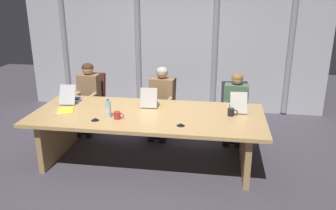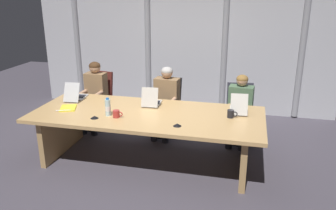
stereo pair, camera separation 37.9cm
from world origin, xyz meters
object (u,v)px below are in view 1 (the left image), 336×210
object	(u,v)px
laptop_left_end	(71,98)
spiral_notepad	(65,111)
person_left_end	(87,94)
water_bottle_primary	(108,109)
conference_mic_middle	(181,124)
coffee_mug_near	(231,112)
laptop_left_mid	(150,102)
laptop_center	(237,106)
office_chair_center	(235,117)
person_center	(235,104)
coffee_mug_far	(117,115)
office_chair_left_mid	(161,112)
conference_mic_left_side	(95,119)
office_chair_left_end	(91,108)
person_left_mid	(161,98)

from	to	relation	value
laptop_left_end	spiral_notepad	size ratio (longest dim) A/B	1.32
person_left_end	water_bottle_primary	distance (m)	1.46
water_bottle_primary	conference_mic_middle	xyz separation A→B (m)	(1.01, -0.15, -0.10)
water_bottle_primary	coffee_mug_near	size ratio (longest dim) A/B	1.83
laptop_left_mid	spiral_notepad	world-z (taller)	laptop_left_mid
laptop_left_end	laptop_center	xyz separation A→B (m)	(2.54, -0.01, 0.00)
laptop_left_end	conference_mic_middle	world-z (taller)	laptop_left_end
laptop_left_end	office_chair_center	world-z (taller)	laptop_left_end
laptop_left_mid	water_bottle_primary	distance (m)	0.75
person_center	spiral_notepad	size ratio (longest dim) A/B	3.10
office_chair_center	coffee_mug_far	xyz separation A→B (m)	(-1.62, -1.41, 0.45)
coffee_mug_near	coffee_mug_far	bearing A→B (deg)	-166.78
laptop_left_mid	office_chair_left_mid	world-z (taller)	laptop_left_mid
laptop_left_end	conference_mic_left_side	bearing A→B (deg)	-143.44
person_center	coffee_mug_near	size ratio (longest dim) A/B	7.99
conference_mic_left_side	coffee_mug_far	bearing A→B (deg)	20.68
office_chair_center	coffee_mug_far	distance (m)	2.19
spiral_notepad	laptop_left_end	bearing A→B (deg)	82.26
coffee_mug_far	conference_mic_middle	xyz separation A→B (m)	(0.87, -0.12, -0.03)
person_center	coffee_mug_far	world-z (taller)	person_center
office_chair_left_end	conference_mic_left_side	distance (m)	1.71
laptop_left_mid	conference_mic_middle	world-z (taller)	laptop_left_mid
office_chair_left_mid	person_center	xyz separation A→B (m)	(1.26, -0.16, 0.28)
laptop_left_mid	spiral_notepad	size ratio (longest dim) A/B	1.11
person_left_end	conference_mic_left_side	distance (m)	1.51
office_chair_center	coffee_mug_near	distance (m)	1.15
laptop_left_mid	coffee_mug_far	xyz separation A→B (m)	(-0.32, -0.63, -0.01)
person_center	coffee_mug_far	distance (m)	2.05
laptop_center	water_bottle_primary	world-z (taller)	laptop_center
person_left_mid	conference_mic_middle	world-z (taller)	person_left_mid
person_left_mid	water_bottle_primary	size ratio (longest dim) A/B	4.62
office_chair_left_end	conference_mic_left_side	world-z (taller)	office_chair_left_end
office_chair_left_end	person_left_end	xyz separation A→B (m)	(0.02, -0.16, 0.32)
office_chair_left_mid	person_center	bearing A→B (deg)	88.77
office_chair_left_mid	coffee_mug_far	world-z (taller)	office_chair_left_mid
office_chair_left_mid	person_left_mid	distance (m)	0.36
person_center	laptop_left_end	bearing A→B (deg)	-70.75
laptop_center	person_left_end	distance (m)	2.61
spiral_notepad	office_chair_center	bearing A→B (deg)	5.99
laptop_left_end	spiral_notepad	distance (m)	0.47
person_center	conference_mic_left_side	xyz separation A→B (m)	(-1.89, -1.35, 0.13)
person_center	conference_mic_middle	distance (m)	1.56
water_bottle_primary	office_chair_left_mid	bearing A→B (deg)	70.54
laptop_left_mid	office_chair_left_end	bearing A→B (deg)	54.45
coffee_mug_near	person_center	bearing A→B (deg)	83.99
office_chair_left_mid	person_left_end	distance (m)	1.32
office_chair_left_mid	spiral_notepad	size ratio (longest dim) A/B	2.64
coffee_mug_near	spiral_notepad	world-z (taller)	coffee_mug_near
laptop_center	person_center	bearing A→B (deg)	-4.64
office_chair_center	conference_mic_left_side	distance (m)	2.46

